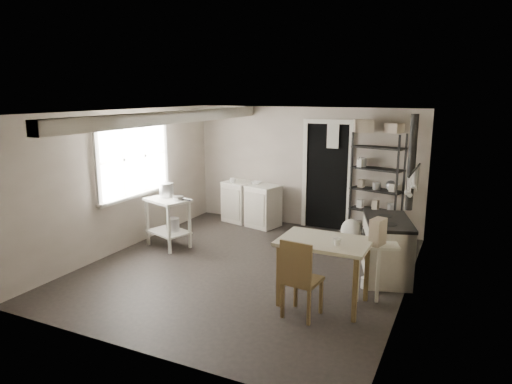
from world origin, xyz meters
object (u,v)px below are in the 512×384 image
at_px(work_table, 323,274).
at_px(flour_sack, 351,229).
at_px(chair, 302,277).
at_px(prep_table, 168,224).
at_px(stove, 387,247).
at_px(base_cabinets, 251,201).
at_px(shelf_rack, 377,186).
at_px(stockpot, 166,191).

distance_m(work_table, flour_sack, 2.48).
relative_size(chair, flour_sack, 2.24).
bearing_deg(chair, flour_sack, 98.93).
bearing_deg(prep_table, work_table, -17.58).
bearing_deg(work_table, prep_table, 162.42).
xyz_separation_m(stove, work_table, (-0.55, -1.19, -0.06)).
bearing_deg(stove, work_table, -132.44).
bearing_deg(prep_table, stove, 3.82).
bearing_deg(base_cabinets, stove, -15.17).
xyz_separation_m(prep_table, stove, (3.56, 0.24, 0.04)).
height_order(stove, flour_sack, stove).
distance_m(prep_table, stove, 3.56).
xyz_separation_m(prep_table, shelf_rack, (3.05, 2.00, 0.55)).
bearing_deg(flour_sack, chair, -87.40).
relative_size(shelf_rack, stove, 1.77).
xyz_separation_m(base_cabinets, stove, (2.90, -1.61, -0.02)).
distance_m(stockpot, chair, 3.34).
height_order(stove, chair, chair).
bearing_deg(work_table, shelf_rack, 89.09).
height_order(shelf_rack, stove, shelf_rack).
relative_size(prep_table, flour_sack, 1.96).
relative_size(stove, work_table, 0.99).
height_order(shelf_rack, work_table, shelf_rack).
distance_m(shelf_rack, stove, 1.91).
bearing_deg(shelf_rack, stove, -59.73).
height_order(base_cabinets, work_table, base_cabinets).
bearing_deg(base_cabinets, flour_sack, 4.77).
relative_size(stockpot, work_table, 0.24).
xyz_separation_m(prep_table, flour_sack, (2.74, 1.51, -0.16)).
height_order(prep_table, stockpot, stockpot).
height_order(stove, work_table, stove).
xyz_separation_m(prep_table, chair, (2.88, -1.36, 0.08)).
distance_m(prep_table, shelf_rack, 3.69).
bearing_deg(shelf_rack, work_table, -76.67).
height_order(prep_table, flour_sack, prep_table).
relative_size(base_cabinets, flour_sack, 2.91).
bearing_deg(base_cabinets, shelf_rack, 17.55).
height_order(work_table, chair, chair).
bearing_deg(stockpot, work_table, -18.85).
xyz_separation_m(base_cabinets, chair, (2.22, -3.21, 0.02)).
relative_size(base_cabinets, shelf_rack, 0.66).
height_order(chair, flour_sack, chair).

